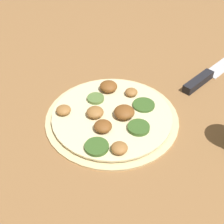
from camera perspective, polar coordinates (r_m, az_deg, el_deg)
name	(u,v)px	position (r m, az deg, el deg)	size (l,w,h in m)	color
ground_plane	(112,119)	(0.61, 0.00, -1.22)	(3.00, 3.00, 0.00)	olive
pizza	(112,116)	(0.61, -0.04, -0.70)	(0.26, 0.26, 0.03)	beige
knife	(209,75)	(0.76, 17.26, 6.56)	(0.27, 0.13, 0.02)	silver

